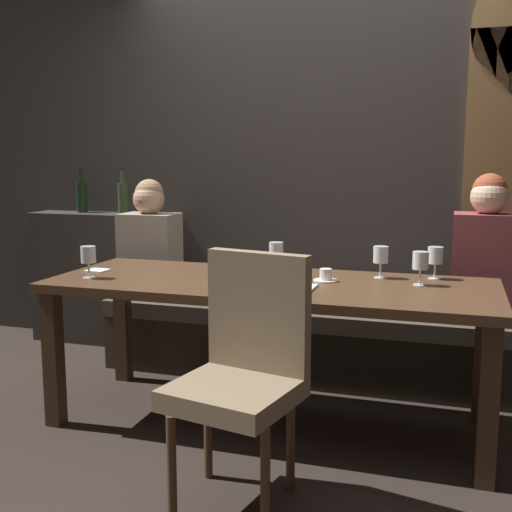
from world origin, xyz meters
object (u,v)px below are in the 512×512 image
Objects in this scene: banquette_bench at (301,342)px; dining_table at (270,298)px; diner_redhead at (150,242)px; wine_glass_end_right at (420,261)px; diner_bearded at (486,252)px; espresso_cup at (326,276)px; dessert_plate at (295,286)px; wine_glass_end_left at (88,255)px; wine_bottle_dark_red at (82,196)px; wine_glass_near_right at (276,252)px; fork_on_table at (265,286)px; wine_bottle_pale_label at (123,197)px; wine_glass_near_left at (381,256)px; wine_glass_center_back at (435,256)px; chair_near_side at (244,363)px.

dining_table is at bearing -90.00° from banquette_bench.
wine_glass_end_right is (1.72, -0.56, 0.05)m from diner_redhead.
diner_bearded reaches higher than dining_table.
dining_table is 18.33× the size of espresso_cup.
diner_redhead is 4.01× the size of dessert_plate.
wine_glass_end_left is at bearing -83.51° from diner_redhead.
wine_glass_near_right is (1.71, -0.83, -0.22)m from wine_bottle_dark_red.
dining_table reaches higher than banquette_bench.
diner_bearded is 2.50× the size of wine_bottle_dark_red.
wine_glass_end_left is 0.96× the size of fork_on_table.
wine_glass_near_left is (1.89, -0.78, -0.22)m from wine_bottle_pale_label.
diner_redhead is at bearing 145.83° from dining_table.
wine_glass_center_back is 1.00× the size of wine_glass_near_left.
chair_near_side is 1.08m from wine_glass_end_right.
espresso_cup is at bearing 13.28° from wine_glass_end_left.
wine_glass_near_right is 1.37× the size of espresso_cup.
dining_table is at bearing -81.94° from wine_glass_near_right.
wine_bottle_dark_red is at bearing 159.99° from wine_glass_near_left.
wine_glass_near_left is at bearing 1.33° from wine_glass_near_right.
chair_near_side reaches higher than wine_glass_near_right.
wine_glass_near_left is 0.64m from fork_on_table.
diner_redhead is 1.81m from wine_glass_end_right.
wine_glass_near_left is at bearing -139.23° from diner_bearded.
diner_bearded reaches higher than chair_near_side.
chair_near_side is at bearing -27.46° from wine_glass_end_left.
wine_bottle_dark_red is at bearing 152.36° from diner_redhead.
wine_glass_center_back reaches higher than dining_table.
wine_glass_center_back is 0.86× the size of dessert_plate.
wine_glass_end_right is 1.00× the size of wine_glass_near_left.
wine_glass_center_back is (0.78, 0.31, 0.20)m from dining_table.
wine_glass_near_right reaches higher than espresso_cup.
espresso_cup is at bearing 64.72° from dessert_plate.
wine_glass_near_left reaches higher than dining_table.
dining_table is at bearing -36.72° from wine_bottle_pale_label.
espresso_cup is at bearing -66.88° from banquette_bench.
chair_near_side reaches higher than wine_glass_near_left.
dining_table is 13.41× the size of wine_glass_end_left.
wine_glass_near_left is at bearing 25.61° from dining_table.
wine_glass_near_left is (0.51, -0.45, 0.62)m from banquette_bench.
dessert_plate is at bearing -79.00° from banquette_bench.
chair_near_side is 5.98× the size of wine_glass_near_right.
diner_redhead is 4.48× the size of fork_on_table.
diner_redhead is at bearing -27.64° from wine_bottle_dark_red.
dessert_plate is (1.07, 0.06, -0.10)m from wine_glass_end_left.
dining_table is 0.31m from wine_glass_near_right.
diner_bearded is (1.04, -0.00, 0.61)m from banquette_bench.
banquette_bench is at bearing 44.87° from wine_glass_end_left.
wine_glass_end_left is at bearing -153.58° from wine_glass_near_right.
dining_table is 2.09m from wine_bottle_dark_red.
wine_glass_near_left is at bearing 37.20° from fork_on_table.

